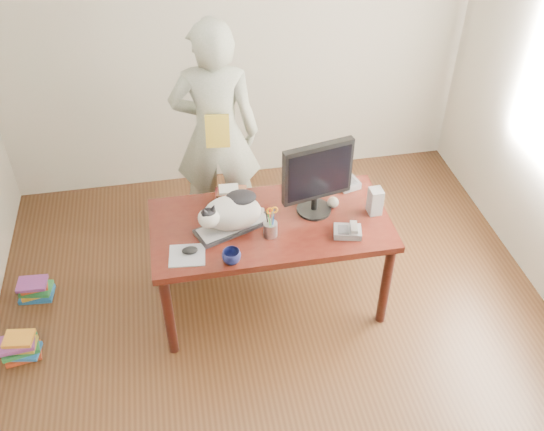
{
  "coord_description": "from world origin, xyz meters",
  "views": [
    {
      "loc": [
        -0.56,
        -2.43,
        3.38
      ],
      "look_at": [
        0.0,
        0.55,
        0.85
      ],
      "focal_mm": 40.0,
      "sensor_mm": 36.0,
      "label": 1
    }
  ],
  "objects_px": {
    "desk": "(269,231)",
    "speaker": "(375,201)",
    "book_pile_a": "(21,347)",
    "cat": "(230,212)",
    "mouse": "(190,250)",
    "book_stack": "(231,193)",
    "book_pile_b": "(35,289)",
    "phone": "(348,231)",
    "baseball": "(333,202)",
    "coffee_mug": "(231,257)",
    "pen_cup": "(270,228)",
    "calculator": "(347,182)",
    "monitor": "(317,176)",
    "keyboard": "(233,226)",
    "person": "(216,134)"
  },
  "relations": [
    {
      "from": "baseball",
      "to": "book_pile_b",
      "type": "height_order",
      "value": "baseball"
    },
    {
      "from": "pen_cup",
      "to": "calculator",
      "type": "height_order",
      "value": "pen_cup"
    },
    {
      "from": "calculator",
      "to": "book_pile_b",
      "type": "bearing_deg",
      "value": 165.21
    },
    {
      "from": "pen_cup",
      "to": "phone",
      "type": "xyz_separation_m",
      "value": [
        0.5,
        -0.09,
        -0.04
      ]
    },
    {
      "from": "desk",
      "to": "cat",
      "type": "bearing_deg",
      "value": -160.45
    },
    {
      "from": "book_pile_a",
      "to": "person",
      "type": "bearing_deg",
      "value": 36.13
    },
    {
      "from": "cat",
      "to": "book_pile_a",
      "type": "xyz_separation_m",
      "value": [
        -1.48,
        -0.18,
        -0.8
      ]
    },
    {
      "from": "coffee_mug",
      "to": "pen_cup",
      "type": "bearing_deg",
      "value": 35.93
    },
    {
      "from": "speaker",
      "to": "book_pile_a",
      "type": "distance_m",
      "value": 2.58
    },
    {
      "from": "desk",
      "to": "coffee_mug",
      "type": "bearing_deg",
      "value": -126.87
    },
    {
      "from": "person",
      "to": "book_pile_b",
      "type": "bearing_deg",
      "value": 27.6
    },
    {
      "from": "pen_cup",
      "to": "book_pile_a",
      "type": "xyz_separation_m",
      "value": [
        -1.73,
        -0.07,
        -0.73
      ]
    },
    {
      "from": "baseball",
      "to": "coffee_mug",
      "type": "bearing_deg",
      "value": -151.34
    },
    {
      "from": "calculator",
      "to": "cat",
      "type": "bearing_deg",
      "value": -173.41
    },
    {
      "from": "cat",
      "to": "monitor",
      "type": "height_order",
      "value": "monitor"
    },
    {
      "from": "keyboard",
      "to": "pen_cup",
      "type": "height_order",
      "value": "pen_cup"
    },
    {
      "from": "pen_cup",
      "to": "mouse",
      "type": "distance_m",
      "value": 0.54
    },
    {
      "from": "monitor",
      "to": "speaker",
      "type": "height_order",
      "value": "monitor"
    },
    {
      "from": "keyboard",
      "to": "speaker",
      "type": "height_order",
      "value": "speaker"
    },
    {
      "from": "monitor",
      "to": "coffee_mug",
      "type": "height_order",
      "value": "monitor"
    },
    {
      "from": "coffee_mug",
      "to": "book_stack",
      "type": "height_order",
      "value": "coffee_mug"
    },
    {
      "from": "person",
      "to": "mouse",
      "type": "bearing_deg",
      "value": 82.0
    },
    {
      "from": "monitor",
      "to": "phone",
      "type": "xyz_separation_m",
      "value": [
        0.16,
        -0.26,
        -0.28
      ]
    },
    {
      "from": "desk",
      "to": "keyboard",
      "type": "xyz_separation_m",
      "value": [
        -0.25,
        -0.09,
        0.16
      ]
    },
    {
      "from": "phone",
      "to": "book_pile_b",
      "type": "height_order",
      "value": "phone"
    },
    {
      "from": "book_stack",
      "to": "book_pile_b",
      "type": "relative_size",
      "value": 0.92
    },
    {
      "from": "book_pile_a",
      "to": "monitor",
      "type": "bearing_deg",
      "value": 6.83
    },
    {
      "from": "cat",
      "to": "book_pile_b",
      "type": "distance_m",
      "value": 1.71
    },
    {
      "from": "book_pile_a",
      "to": "book_stack",
      "type": "bearing_deg",
      "value": 18.72
    },
    {
      "from": "person",
      "to": "coffee_mug",
      "type": "bearing_deg",
      "value": 94.91
    },
    {
      "from": "coffee_mug",
      "to": "book_pile_a",
      "type": "relative_size",
      "value": 0.43
    },
    {
      "from": "keyboard",
      "to": "coffee_mug",
      "type": "height_order",
      "value": "coffee_mug"
    },
    {
      "from": "coffee_mug",
      "to": "phone",
      "type": "distance_m",
      "value": 0.79
    },
    {
      "from": "baseball",
      "to": "book_pile_b",
      "type": "distance_m",
      "value": 2.3
    },
    {
      "from": "monitor",
      "to": "calculator",
      "type": "xyz_separation_m",
      "value": [
        0.3,
        0.26,
        -0.28
      ]
    },
    {
      "from": "keyboard",
      "to": "desk",
      "type": "bearing_deg",
      "value": -1.94
    },
    {
      "from": "book_pile_a",
      "to": "desk",
      "type": "bearing_deg",
      "value": 9.03
    },
    {
      "from": "desk",
      "to": "phone",
      "type": "xyz_separation_m",
      "value": [
        0.47,
        -0.29,
        0.17
      ]
    },
    {
      "from": "mouse",
      "to": "coffee_mug",
      "type": "distance_m",
      "value": 0.28
    },
    {
      "from": "coffee_mug",
      "to": "baseball",
      "type": "xyz_separation_m",
      "value": [
        0.76,
        0.41,
        -0.01
      ]
    },
    {
      "from": "desk",
      "to": "calculator",
      "type": "xyz_separation_m",
      "value": [
        0.61,
        0.23,
        0.17
      ]
    },
    {
      "from": "book_pile_a",
      "to": "phone",
      "type": "bearing_deg",
      "value": -0.3
    },
    {
      "from": "mouse",
      "to": "baseball",
      "type": "height_order",
      "value": "baseball"
    },
    {
      "from": "cat",
      "to": "mouse",
      "type": "bearing_deg",
      "value": -168.2
    },
    {
      "from": "keyboard",
      "to": "speaker",
      "type": "relative_size",
      "value": 2.84
    },
    {
      "from": "monitor",
      "to": "phone",
      "type": "distance_m",
      "value": 0.41
    },
    {
      "from": "desk",
      "to": "speaker",
      "type": "height_order",
      "value": "speaker"
    },
    {
      "from": "cat",
      "to": "book_pile_b",
      "type": "relative_size",
      "value": 1.84
    },
    {
      "from": "phone",
      "to": "book_pile_b",
      "type": "relative_size",
      "value": 0.78
    },
    {
      "from": "phone",
      "to": "baseball",
      "type": "bearing_deg",
      "value": 108.15
    }
  ]
}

